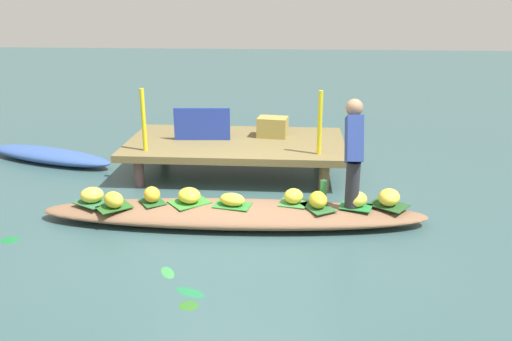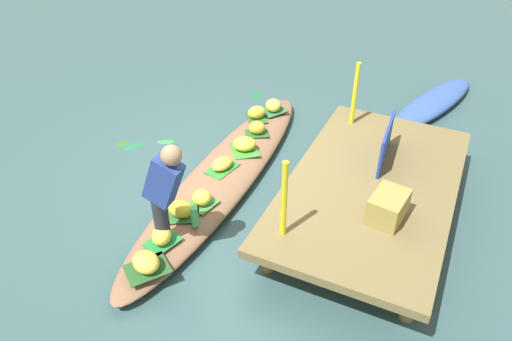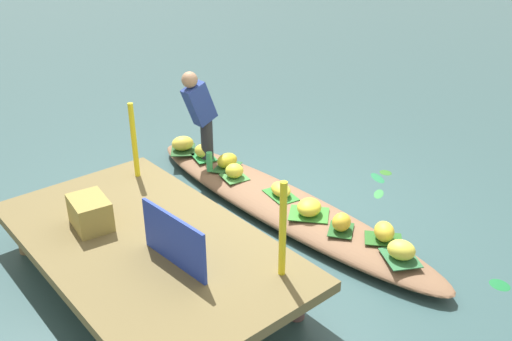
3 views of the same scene
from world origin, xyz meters
name	(u,v)px [view 3 (image 3 of 3)]	position (x,y,z in m)	size (l,w,h in m)	color
canal_water	(279,211)	(0.00, 0.00, 0.00)	(40.00, 40.00, 0.00)	#315051
dock_platform	(146,245)	(-0.17, 1.85, 0.43)	(3.20, 1.80, 0.49)	brown
vendor_boat	(279,203)	(0.00, 0.00, 0.11)	(4.54, 0.82, 0.21)	brown
leaf_mat_0	(227,167)	(0.99, 0.00, 0.22)	(0.40, 0.27, 0.01)	#2B5F2D
banana_bunch_0	(227,161)	(0.99, 0.00, 0.31)	(0.28, 0.21, 0.19)	gold
leaf_mat_1	(183,150)	(1.81, 0.13, 0.22)	(0.42, 0.32, 0.01)	#234F23
banana_bunch_1	(183,143)	(1.81, 0.13, 0.32)	(0.30, 0.25, 0.20)	yellow
leaf_mat_2	(309,214)	(-0.52, 0.05, 0.22)	(0.43, 0.34, 0.01)	#36812D
banana_bunch_2	(309,207)	(-0.52, 0.05, 0.31)	(0.31, 0.26, 0.17)	yellow
leaf_mat_3	(400,258)	(-1.67, -0.04, 0.22)	(0.38, 0.30, 0.01)	#2B663A
banana_bunch_3	(401,250)	(-1.67, -0.04, 0.31)	(0.27, 0.23, 0.18)	yellow
leaf_mat_4	(341,230)	(-0.97, 0.02, 0.22)	(0.31, 0.25, 0.01)	#225623
banana_bunch_4	(341,222)	(-0.97, 0.02, 0.31)	(0.22, 0.19, 0.19)	gold
leaf_mat_5	(234,177)	(0.70, 0.11, 0.22)	(0.31, 0.28, 0.01)	#3F7E3B
banana_bunch_5	(234,171)	(0.70, 0.11, 0.31)	(0.22, 0.22, 0.18)	yellow
leaf_mat_6	(281,195)	(-0.01, -0.01, 0.22)	(0.42, 0.26, 0.01)	#2C772D
banana_bunch_6	(281,190)	(-0.01, -0.01, 0.29)	(0.30, 0.20, 0.15)	yellow
leaf_mat_7	(204,157)	(1.43, 0.05, 0.22)	(0.36, 0.26, 0.01)	#217735
banana_bunch_7	(204,151)	(1.43, 0.05, 0.31)	(0.25, 0.20, 0.18)	yellow
leaf_mat_8	(383,239)	(-1.36, -0.17, 0.22)	(0.37, 0.26, 0.01)	#255B20
banana_bunch_8	(384,231)	(-1.36, -0.17, 0.31)	(0.27, 0.20, 0.19)	yellow
vendor_person	(200,111)	(1.37, 0.12, 0.91)	(0.20, 0.46, 1.23)	#28282D
water_bottle	(209,162)	(1.06, 0.23, 0.34)	(0.08, 0.08, 0.25)	#42AA5D
market_banner	(174,240)	(-0.67, 1.85, 0.73)	(0.83, 0.03, 0.48)	#22399D
railing_post_west	(283,230)	(-1.37, 1.25, 0.92)	(0.06, 0.06, 0.87)	yellow
railing_post_east	(134,141)	(1.03, 1.25, 0.92)	(0.06, 0.06, 0.87)	yellow
produce_crate	(90,213)	(0.37, 2.12, 0.64)	(0.44, 0.32, 0.30)	olive
drifting_plant_0	(379,194)	(-0.50, -1.24, 0.00)	(0.25, 0.12, 0.01)	#33813F
drifting_plant_1	(378,178)	(-0.22, -1.58, 0.00)	(0.31, 0.13, 0.01)	#1E6C3E
drifting_plant_2	(386,172)	(-0.19, -1.79, 0.00)	(0.17, 0.15, 0.01)	#2C6421
drifting_plant_3	(500,285)	(-2.39, -0.66, 0.00)	(0.20, 0.18, 0.01)	#186831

